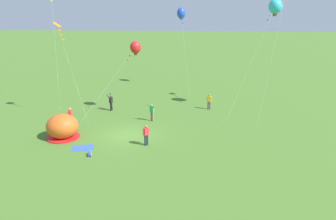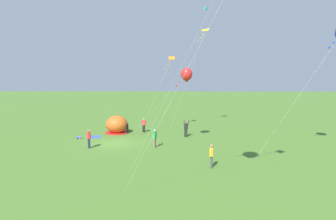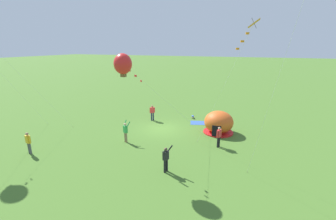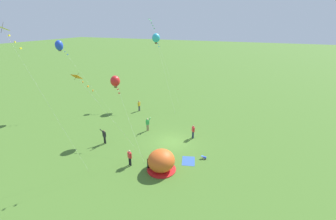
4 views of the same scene
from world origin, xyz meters
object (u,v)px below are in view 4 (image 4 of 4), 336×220
(person_near_tent, at_px, (139,105))
(kite_red, at_px, (115,81))
(kite_yellow, at_px, (6,34))
(kite_blue, at_px, (59,46))
(popup_tent, at_px, (161,161))
(kite_cyan, at_px, (156,38))
(kite_orange, at_px, (81,81))
(person_watching_sky, at_px, (104,136))
(kite_green, at_px, (152,24))
(toddler_crawling, at_px, (204,157))
(person_flying_kite, at_px, (148,124))
(person_far_back, at_px, (130,157))
(person_center_field, at_px, (193,131))

(person_near_tent, distance_m, kite_red, 9.86)
(kite_yellow, bearing_deg, kite_blue, 35.53)
(popup_tent, relative_size, kite_red, 0.37)
(kite_cyan, height_order, kite_blue, kite_cyan)
(popup_tent, height_order, kite_orange, kite_orange)
(person_watching_sky, relative_size, kite_cyan, 0.16)
(popup_tent, xyz_separation_m, kite_green, (20.15, 10.67, 11.99))
(popup_tent, distance_m, kite_red, 11.19)
(popup_tent, height_order, kite_cyan, kite_cyan)
(toddler_crawling, xyz_separation_m, kite_cyan, (15.45, 12.64, 10.69))
(person_flying_kite, bearing_deg, kite_red, 123.76)
(person_near_tent, distance_m, kite_green, 14.17)
(popup_tent, height_order, person_flying_kite, popup_tent)
(kite_blue, relative_size, kite_red, 1.44)
(person_flying_kite, xyz_separation_m, person_watching_sky, (-4.93, 3.13, 0.00))
(person_flying_kite, distance_m, person_far_back, 7.76)
(kite_cyan, height_order, kite_yellow, kite_yellow)
(popup_tent, relative_size, person_center_field, 1.63)
(kite_green, bearing_deg, person_far_back, -160.09)
(kite_red, height_order, kite_orange, kite_orange)
(person_watching_sky, xyz_separation_m, person_center_field, (5.27, -9.21, -0.03))
(kite_orange, bearing_deg, person_far_back, -62.01)
(kite_yellow, bearing_deg, kite_cyan, -3.71)
(kite_orange, bearing_deg, person_flying_kite, -7.82)
(kite_blue, height_order, kite_yellow, kite_yellow)
(person_flying_kite, distance_m, kite_red, 6.91)
(person_watching_sky, distance_m, kite_red, 6.55)
(popup_tent, bearing_deg, person_near_tent, 36.97)
(person_watching_sky, height_order, person_center_field, person_watching_sky)
(person_watching_sky, xyz_separation_m, kite_yellow, (-6.63, 2.58, 11.56))
(person_watching_sky, relative_size, kite_green, 0.14)
(toddler_crawling, relative_size, person_center_field, 0.32)
(toddler_crawling, height_order, person_far_back, person_far_back)
(kite_cyan, bearing_deg, person_far_back, -162.53)
(kite_cyan, xyz_separation_m, kite_orange, (-21.06, -2.93, -2.15))
(person_watching_sky, xyz_separation_m, kite_green, (18.08, 2.45, 11.99))
(person_flying_kite, relative_size, person_center_field, 1.10)
(kite_blue, bearing_deg, kite_cyan, -48.74)
(toddler_crawling, height_order, kite_cyan, kite_cyan)
(toddler_crawling, distance_m, person_far_back, 7.67)
(person_near_tent, height_order, kite_red, kite_red)
(person_flying_kite, relative_size, kite_orange, 0.20)
(kite_cyan, distance_m, kite_yellow, 23.53)
(popup_tent, distance_m, person_flying_kite, 8.66)
(person_flying_kite, height_order, person_near_tent, person_flying_kite)
(kite_blue, bearing_deg, person_flying_kite, -97.46)
(kite_red, relative_size, kite_green, 0.54)
(person_flying_kite, relative_size, person_watching_sky, 1.00)
(toddler_crawling, xyz_separation_m, person_watching_sky, (-1.33, 11.58, 0.82))
(person_far_back, relative_size, person_watching_sky, 0.91)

